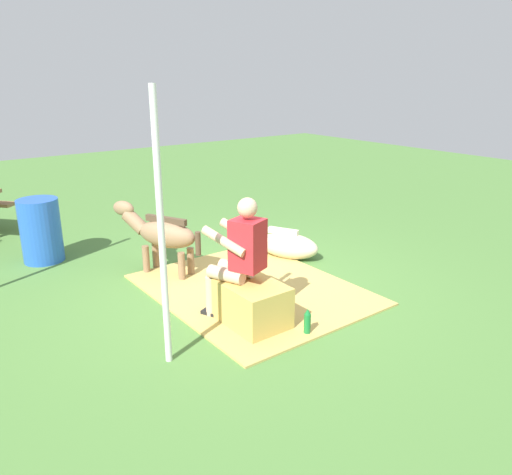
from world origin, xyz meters
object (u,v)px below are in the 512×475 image
Objects in this scene: tent_pole_left at (161,234)px; water_barrel at (41,230)px; person_seated at (238,254)px; hay_bale at (251,304)px; pony_standing at (161,233)px; soda_bottle at (307,322)px; pony_lying at (282,244)px.

water_barrel is at bearing 2.98° from tent_pole_left.
person_seated is 1.52× the size of water_barrel.
hay_bale is 0.61× the size of pony_standing.
hay_bale is at bearing -159.81° from water_barrel.
water_barrel reaches higher than soda_bottle.
soda_bottle is (-0.53, -0.31, -0.09)m from hay_bale.
pony_lying is at bearing -124.50° from water_barrel.
soda_bottle is at bearing -152.88° from person_seated.
pony_lying is (1.35, -1.55, -0.04)m from hay_bale.
tent_pole_left is at bearing 72.78° from soda_bottle.
pony_standing reaches higher than pony_lying.
pony_standing is at bearing 2.53° from hay_bale.
person_seated is at bearing 15.20° from hay_bale.
person_seated is 1.07× the size of pony_standing.
water_barrel is (3.08, 1.15, -0.30)m from person_seated.
person_seated is (0.15, 0.04, 0.51)m from hay_bale.
tent_pole_left is (-1.47, 2.56, 1.02)m from pony_lying.
soda_bottle is 1.75m from tent_pole_left.
water_barrel is (3.76, 1.49, 0.30)m from soda_bottle.
pony_standing is at bearing 9.40° from soda_bottle.
person_seated is at bearing 27.12° from soda_bottle.
pony_standing reaches higher than soda_bottle.
hay_bale reaches higher than pony_lying.
hay_bale is at bearing 30.24° from soda_bottle.
hay_bale is 0.32× the size of tent_pole_left.
water_barrel reaches higher than pony_lying.
water_barrel is (1.88, 2.74, 0.25)m from pony_lying.
water_barrel is (3.23, 1.19, 0.21)m from hay_bale.
water_barrel is (1.42, 1.11, -0.10)m from pony_standing.
water_barrel reaches higher than hay_bale.
hay_bale is 1.84m from pony_standing.
pony_standing is (1.66, 0.04, -0.19)m from person_seated.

